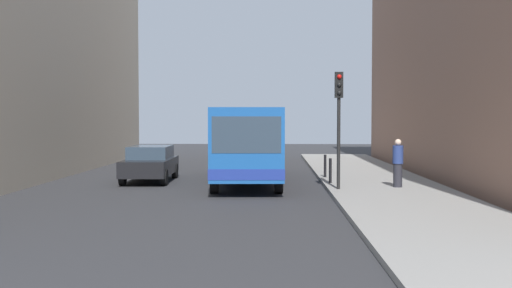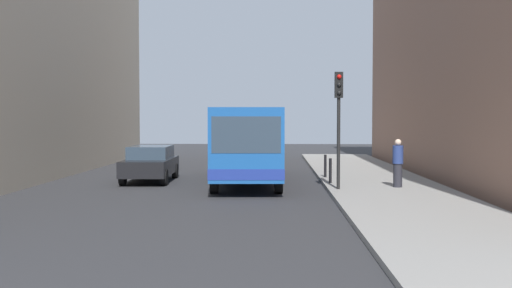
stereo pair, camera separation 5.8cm
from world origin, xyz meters
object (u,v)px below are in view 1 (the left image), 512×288
at_px(bollard_near, 330,171).
at_px(car_beside_bus, 150,163).
at_px(traffic_light, 339,108).
at_px(bus, 247,140).
at_px(pedestrian_near_signal, 398,163).
at_px(bollard_mid, 325,166).

bearing_deg(bollard_near, car_beside_bus, 165.95).
xyz_separation_m(car_beside_bus, traffic_light, (7.39, -3.84, 2.22)).
xyz_separation_m(bus, pedestrian_near_signal, (5.59, -3.22, -0.71)).
distance_m(bollard_near, bollard_mid, 2.38).
distance_m(car_beside_bus, bollard_near, 7.52).
distance_m(bus, traffic_light, 5.32).
distance_m(bus, car_beside_bus, 4.13).
distance_m(car_beside_bus, bollard_mid, 7.32).
bearing_deg(bus, bollard_near, 147.83).
xyz_separation_m(car_beside_bus, pedestrian_near_signal, (9.60, -3.15, 0.24)).
bearing_deg(bus, car_beside_bus, -1.22).
height_order(traffic_light, bollard_mid, traffic_light).
distance_m(traffic_light, pedestrian_near_signal, 3.05).
relative_size(car_beside_bus, traffic_light, 1.08).
height_order(bus, traffic_light, traffic_light).
xyz_separation_m(bus, traffic_light, (3.38, -3.91, 1.28)).
height_order(bus, pedestrian_near_signal, bus).
bearing_deg(bollard_mid, bus, -171.54).
bearing_deg(bollard_mid, car_beside_bus, -175.66).
height_order(car_beside_bus, pedestrian_near_signal, pedestrian_near_signal).
relative_size(traffic_light, pedestrian_near_signal, 2.36).
height_order(car_beside_bus, bollard_mid, car_beside_bus).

